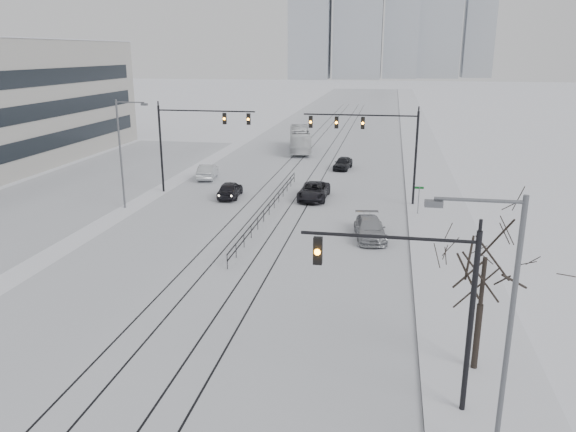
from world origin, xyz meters
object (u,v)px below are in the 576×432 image
at_px(sedan_nb_right, 370,229).
at_px(sedan_nb_far, 343,163).
at_px(traffic_mast_near, 425,295).
at_px(box_truck, 300,140).
at_px(bare_tree, 484,270).
at_px(sedan_sb_outer, 208,172).
at_px(sedan_sb_inner, 230,190).
at_px(sedan_nb_front, 314,191).

distance_m(sedan_nb_right, sedan_nb_far, 24.19).
distance_m(traffic_mast_near, box_truck, 55.85).
xyz_separation_m(bare_tree, sedan_sb_outer, (-22.29, 32.97, -3.74)).
height_order(traffic_mast_near, sedan_nb_far, traffic_mast_near).
relative_size(sedan_sb_inner, sedan_sb_outer, 0.96).
bearing_deg(traffic_mast_near, sedan_sb_inner, 118.15).
xyz_separation_m(sedan_sb_outer, sedan_nb_front, (11.95, -6.34, -0.02)).
distance_m(sedan_nb_front, sedan_nb_far, 13.77).
relative_size(sedan_nb_right, sedan_nb_far, 1.22).
bearing_deg(sedan_nb_far, sedan_sb_outer, -143.21).
xyz_separation_m(sedan_sb_outer, box_truck, (6.73, 18.22, 0.78)).
xyz_separation_m(sedan_nb_right, sedan_nb_far, (-3.99, 23.86, -0.02)).
bearing_deg(sedan_nb_far, sedan_nb_front, -87.93).
distance_m(sedan_sb_inner, sedan_nb_front, 7.55).
bearing_deg(sedan_nb_right, sedan_sb_inner, 135.05).
xyz_separation_m(traffic_mast_near, sedan_nb_far, (-6.53, 43.33, -3.87)).
relative_size(traffic_mast_near, sedan_nb_right, 1.42).
bearing_deg(sedan_nb_far, box_truck, 129.29).
bearing_deg(box_truck, traffic_mast_near, 93.49).
bearing_deg(traffic_mast_near, bare_tree, 51.24).
bearing_deg(box_truck, sedan_sb_inner, 74.67).
xyz_separation_m(sedan_nb_right, box_truck, (-10.61, 34.72, 0.82)).
bearing_deg(sedan_nb_right, sedan_nb_far, 90.58).
relative_size(sedan_nb_front, sedan_nb_far, 1.30).
height_order(bare_tree, sedan_nb_far, bare_tree).
height_order(traffic_mast_near, sedan_nb_front, traffic_mast_near).
bearing_deg(traffic_mast_near, sedan_nb_right, 97.44).
bearing_deg(sedan_nb_front, bare_tree, -67.53).
bearing_deg(sedan_nb_right, sedan_sb_outer, 127.51).
bearing_deg(sedan_sb_outer, box_truck, -118.51).
bearing_deg(sedan_sb_outer, sedan_sb_inner, 113.72).
xyz_separation_m(bare_tree, sedan_nb_right, (-4.95, 16.47, -3.77)).
height_order(sedan_nb_front, sedan_nb_far, sedan_nb_front).
relative_size(traffic_mast_near, box_truck, 0.64).
height_order(traffic_mast_near, box_truck, traffic_mast_near).
relative_size(sedan_sb_inner, box_truck, 0.40).
xyz_separation_m(bare_tree, sedan_nb_front, (-10.35, 26.63, -3.76)).
bearing_deg(sedan_sb_inner, sedan_sb_outer, -62.17).
height_order(sedan_sb_inner, sedan_nb_front, sedan_sb_inner).
bearing_deg(sedan_sb_inner, bare_tree, 120.51).
xyz_separation_m(traffic_mast_near, sedan_nb_right, (-2.54, 19.47, -3.85)).
relative_size(bare_tree, sedan_nb_right, 1.24).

